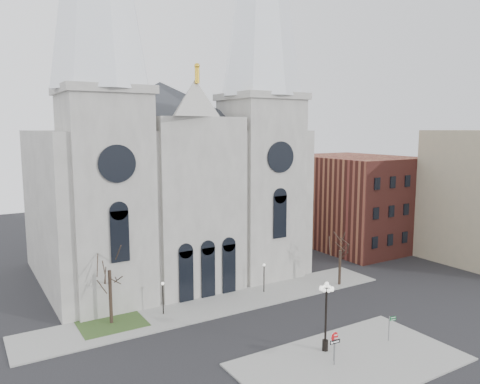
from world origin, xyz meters
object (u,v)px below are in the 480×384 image
globe_lamp (326,308)px  street_name_sign (390,326)px  stop_sign (334,340)px  one_way_sign (335,347)px

globe_lamp → street_name_sign: (5.97, -1.50, -2.39)m
stop_sign → one_way_sign: 0.74m
stop_sign → one_way_sign: stop_sign is taller
street_name_sign → globe_lamp: bearing=177.3°
globe_lamp → street_name_sign: bearing=-14.1°
stop_sign → one_way_sign: bearing=-111.5°
stop_sign → street_name_sign: 6.53m
one_way_sign → street_name_sign: bearing=9.3°
stop_sign → globe_lamp: globe_lamp is taller
globe_lamp → one_way_sign: bearing=-114.4°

